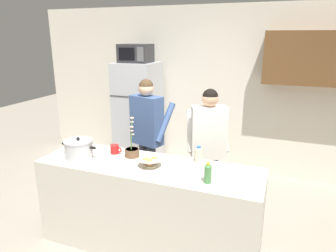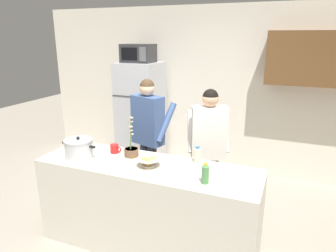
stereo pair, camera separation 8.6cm
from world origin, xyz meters
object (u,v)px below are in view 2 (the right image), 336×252
object	(u,v)px
cooking_pot	(79,148)
coffee_mug	(115,149)
potted_orchid	(131,150)
person_near_pot	(148,127)
microwave	(138,53)
refrigerator	(141,116)
person_by_sink	(209,140)
bottle_near_edge	(198,155)
bread_bowl	(149,162)
bottle_mid_counter	(205,173)

from	to	relation	value
cooking_pot	coffee_mug	distance (m)	0.38
coffee_mug	potted_orchid	world-z (taller)	potted_orchid
person_near_pot	potted_orchid	xyz separation A→B (m)	(0.17, -0.76, -0.03)
microwave	coffee_mug	size ratio (longest dim) A/B	3.66
refrigerator	cooking_pot	xyz separation A→B (m)	(0.26, -1.91, 0.14)
refrigerator	coffee_mug	distance (m)	1.79
cooking_pot	person_near_pot	bearing A→B (deg)	70.23
person_near_pot	coffee_mug	xyz separation A→B (m)	(-0.04, -0.74, -0.05)
person_by_sink	bottle_near_edge	xyz separation A→B (m)	(0.03, -0.54, 0.02)
coffee_mug	bottle_near_edge	bearing A→B (deg)	6.07
bottle_near_edge	potted_orchid	distance (m)	0.70
person_by_sink	potted_orchid	distance (m)	0.93
refrigerator	microwave	bearing A→B (deg)	-89.93
microwave	bread_bowl	size ratio (longest dim) A/B	2.03
refrigerator	coffee_mug	bearing A→B (deg)	-71.56
potted_orchid	person_near_pot	bearing A→B (deg)	102.67
bottle_near_edge	refrigerator	bearing A→B (deg)	132.66
microwave	bread_bowl	world-z (taller)	microwave
bread_bowl	refrigerator	bearing A→B (deg)	119.55
bottle_near_edge	bottle_mid_counter	bearing A→B (deg)	-64.43
cooking_pot	potted_orchid	distance (m)	0.56
bread_bowl	bottle_mid_counter	world-z (taller)	bottle_mid_counter
bread_bowl	microwave	bearing A→B (deg)	119.84
person_near_pot	bread_bowl	xyz separation A→B (m)	(0.46, -0.93, -0.05)
person_near_pot	cooking_pot	size ratio (longest dim) A/B	3.99
refrigerator	bottle_near_edge	world-z (taller)	refrigerator
microwave	bottle_mid_counter	size ratio (longest dim) A/B	2.55
bottle_near_edge	cooking_pot	bearing A→B (deg)	-165.30
person_near_pot	potted_orchid	bearing A→B (deg)	-77.33
bottle_near_edge	potted_orchid	world-z (taller)	potted_orchid
cooking_pot	bread_bowl	bearing A→B (deg)	2.37
microwave	person_by_sink	size ratio (longest dim) A/B	0.30
person_by_sink	potted_orchid	world-z (taller)	person_by_sink
cooking_pot	bottle_near_edge	bearing A→B (deg)	14.70
cooking_pot	coffee_mug	world-z (taller)	cooking_pot
bottle_near_edge	person_near_pot	bearing A→B (deg)	143.17
person_near_pot	bottle_mid_counter	world-z (taller)	person_near_pot
bread_bowl	potted_orchid	bearing A→B (deg)	148.88
person_by_sink	bottle_mid_counter	bearing A→B (deg)	-76.47
microwave	bottle_mid_counter	world-z (taller)	microwave
bottle_mid_counter	person_near_pot	bearing A→B (deg)	135.01
bottle_near_edge	bottle_mid_counter	xyz separation A→B (m)	(0.20, -0.41, 0.01)
refrigerator	bread_bowl	world-z (taller)	refrigerator
microwave	cooking_pot	size ratio (longest dim) A/B	1.17
bottle_mid_counter	potted_orchid	size ratio (longest dim) A/B	0.43
cooking_pot	bread_bowl	world-z (taller)	cooking_pot
potted_orchid	person_by_sink	bearing A→B (deg)	44.45
refrigerator	microwave	xyz separation A→B (m)	(0.00, -0.02, 1.01)
refrigerator	person_near_pot	world-z (taller)	refrigerator
coffee_mug	bottle_mid_counter	world-z (taller)	bottle_mid_counter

